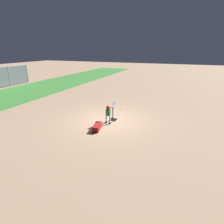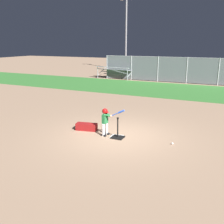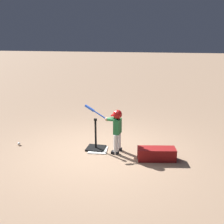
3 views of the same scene
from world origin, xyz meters
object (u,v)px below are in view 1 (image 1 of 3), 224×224
object	(u,v)px
batter_child	(108,112)
bleachers_far_right	(13,79)
batting_tee	(113,118)
baseball	(121,109)
equipment_bag	(97,127)

from	to	relation	value
batter_child	bleachers_far_right	size ratio (longest dim) A/B	0.37
batting_tee	batter_child	bearing A→B (deg)	174.10
bleachers_far_right	baseball	bearing A→B (deg)	-105.66
batting_tee	baseball	bearing A→B (deg)	5.84
equipment_bag	baseball	bearing A→B (deg)	-12.74
bleachers_far_right	equipment_bag	distance (m)	17.41
batting_tee	batter_child	xyz separation A→B (m)	(-0.51, 0.05, 0.56)
bleachers_far_right	equipment_bag	bearing A→B (deg)	-116.82
baseball	bleachers_far_right	distance (m)	16.21
batter_child	baseball	world-z (taller)	batter_child
batter_child	bleachers_far_right	distance (m)	17.19
batting_tee	equipment_bag	size ratio (longest dim) A/B	0.93
batting_tee	equipment_bag	distance (m)	1.52
baseball	equipment_bag	bearing A→B (deg)	178.88
batting_tee	batter_child	world-z (taller)	batter_child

